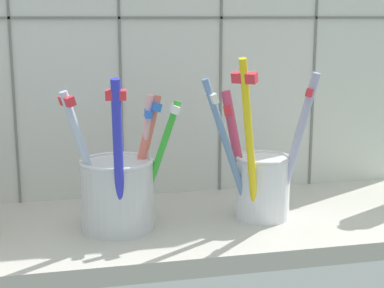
% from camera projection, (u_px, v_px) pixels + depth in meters
% --- Properties ---
extents(counter_slab, '(0.64, 0.22, 0.02)m').
position_uv_depth(counter_slab, '(190.00, 228.00, 0.68)').
color(counter_slab, '#BCB7AD').
rests_on(counter_slab, ground).
extents(tile_wall_back, '(0.64, 0.02, 0.45)m').
position_uv_depth(tile_wall_back, '(170.00, 33.00, 0.75)').
color(tile_wall_back, silver).
rests_on(tile_wall_back, ground).
extents(toothbrush_cup_left, '(0.13, 0.10, 0.17)m').
position_uv_depth(toothbrush_cup_left, '(119.00, 189.00, 0.64)').
color(toothbrush_cup_left, silver).
rests_on(toothbrush_cup_left, counter_slab).
extents(toothbrush_cup_right, '(0.13, 0.09, 0.19)m').
position_uv_depth(toothbrush_cup_right, '(261.00, 179.00, 0.67)').
color(toothbrush_cup_right, white).
rests_on(toothbrush_cup_right, counter_slab).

